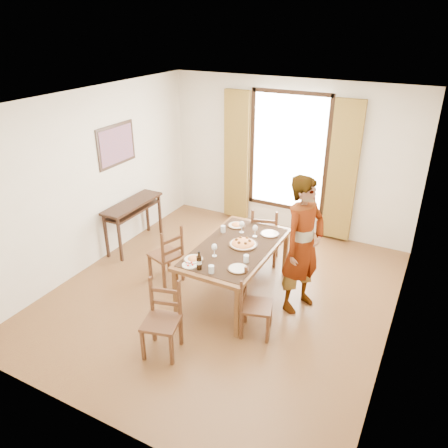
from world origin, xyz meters
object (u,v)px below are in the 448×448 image
at_px(dining_table, 235,250).
at_px(man, 303,245).
at_px(console_table, 133,209).
at_px(pasta_platter, 243,242).

relative_size(dining_table, man, 0.96).
distance_m(console_table, dining_table, 2.22).
relative_size(man, pasta_platter, 4.69).
xyz_separation_m(console_table, man, (3.07, -0.37, 0.25)).
bearing_deg(man, pasta_platter, 115.10).
height_order(console_table, man, man).
relative_size(dining_table, pasta_platter, 4.49).
bearing_deg(pasta_platter, dining_table, -135.60).
distance_m(console_table, man, 3.10).
relative_size(console_table, dining_table, 0.67).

